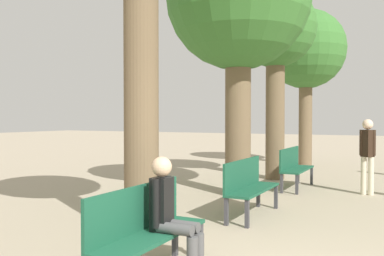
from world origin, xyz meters
name	(u,v)px	position (x,y,z in m)	size (l,w,h in m)	color
bench_row_0	(144,225)	(-1.66, 0.42, 0.56)	(0.43, 1.66, 0.96)	#195138
bench_row_1	(248,183)	(-1.66, 3.62, 0.56)	(0.43, 1.66, 0.96)	#195138
bench_row_2	(294,165)	(-1.66, 6.82, 0.56)	(0.43, 1.66, 0.96)	#195138
tree_row_1	(238,1)	(-2.51, 5.32, 4.17)	(3.09, 3.09, 5.80)	brown
tree_row_2	(275,34)	(-2.51, 8.15, 3.97)	(2.21, 2.21, 5.26)	brown
tree_row_3	(306,51)	(-2.51, 11.94, 4.02)	(2.78, 2.78, 5.49)	brown
person_seated	(171,212)	(-1.43, 0.58, 0.68)	(0.57, 0.32, 1.27)	#4C4C4C
pedestrian_far	(367,152)	(-0.03, 6.69, 0.94)	(0.33, 0.29, 1.65)	beige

